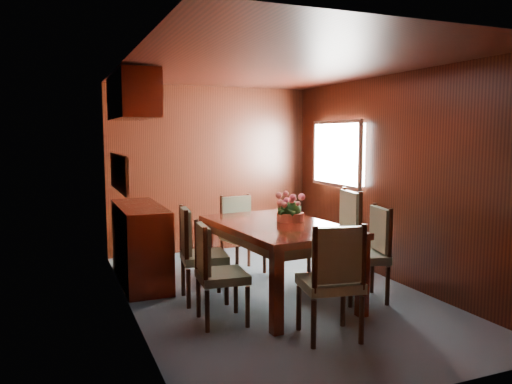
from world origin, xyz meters
name	(u,v)px	position (x,y,z in m)	size (l,w,h in m)	color
ground	(274,294)	(0.00, 0.00, 0.00)	(4.50, 4.50, 0.00)	#3F4C56
room_shell	(254,142)	(-0.10, 0.33, 1.63)	(3.06, 4.52, 2.41)	black
sideboard	(140,244)	(-1.25, 1.00, 0.45)	(0.48, 1.40, 0.90)	#370E06
dining_table	(278,234)	(-0.04, -0.17, 0.69)	(1.22, 1.80, 0.80)	#370E06
chair_left_near	(214,268)	(-0.85, -0.55, 0.52)	(0.45, 0.47, 0.93)	black
chair_left_far	(197,249)	(-0.83, 0.10, 0.54)	(0.50, 0.51, 0.98)	black
chair_right_near	(370,248)	(0.84, -0.53, 0.55)	(0.54, 0.56, 0.98)	black
chair_right_far	(340,231)	(0.87, 0.10, 0.60)	(0.57, 0.59, 1.08)	black
chair_head	(333,275)	(-0.06, -1.29, 0.55)	(0.54, 0.53, 1.00)	black
chair_foot	(240,229)	(-0.01, 1.02, 0.53)	(0.52, 0.50, 0.95)	black
flower_centerpiece	(290,207)	(0.14, -0.09, 0.95)	(0.31, 0.31, 0.31)	#AB4A34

